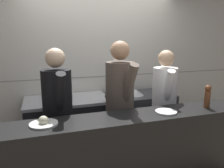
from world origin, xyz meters
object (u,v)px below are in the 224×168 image
plated_dish_main (44,123)px  plated_dish_appetiser (166,112)px  oven_range (68,128)px  pepper_mill (207,96)px  chef_sous (120,103)px  chef_line (164,102)px  stock_pot (61,92)px  chef_head_cook (58,112)px  mixing_bowl_steel (134,92)px

plated_dish_main → plated_dish_appetiser: bearing=-2.6°
oven_range → pepper_mill: pepper_mill is taller
chef_sous → plated_dish_main: bearing=-165.1°
oven_range → plated_dish_appetiser: size_ratio=5.05×
chef_sous → chef_line: chef_sous is taller
stock_pot → chef_sous: (0.65, -0.67, -0.04)m
chef_line → chef_head_cook: bearing=-159.6°
oven_range → plated_dish_main: bearing=-108.6°
oven_range → stock_pot: size_ratio=3.50×
mixing_bowl_steel → chef_head_cook: bearing=-154.4°
mixing_bowl_steel → plated_dish_main: 1.73m
chef_sous → plated_dish_appetiser: bearing=-58.6°
pepper_mill → chef_head_cook: 1.78m
chef_sous → pepper_mill: bearing=-33.5°
mixing_bowl_steel → stock_pot: bearing=177.5°
pepper_mill → chef_sous: 1.05m
plated_dish_main → chef_line: chef_line is taller
pepper_mill → oven_range: bearing=144.7°
mixing_bowl_steel → chef_head_cook: chef_head_cook is taller
plated_dish_appetiser → stock_pot: bearing=132.6°
chef_head_cook → chef_sous: 0.76m
oven_range → pepper_mill: (1.52, -1.08, 0.64)m
mixing_bowl_steel → chef_sous: size_ratio=0.17×
plated_dish_main → chef_head_cook: bearing=68.5°
chef_head_cook → oven_range: bearing=68.8°
stock_pot → pepper_mill: bearing=-34.8°
oven_range → chef_head_cook: size_ratio=0.72×
stock_pot → pepper_mill: (1.60, -1.11, 0.09)m
chef_line → plated_dish_main: bearing=-145.1°
mixing_bowl_steel → chef_line: bearing=-70.4°
chef_line → mixing_bowl_steel: bearing=128.5°
mixing_bowl_steel → chef_line: 0.59m
stock_pot → plated_dish_appetiser: (1.03, -1.12, -0.05)m
chef_sous → oven_range: bearing=123.9°
mixing_bowl_steel → chef_head_cook: 1.37m
pepper_mill → chef_line: (-0.27, 0.51, -0.20)m
oven_range → pepper_mill: size_ratio=4.38×
pepper_mill → chef_line: bearing=118.1°
mixing_bowl_steel → pepper_mill: 1.17m
plated_dish_main → pepper_mill: size_ratio=0.98×
oven_range → stock_pot: (-0.08, 0.03, 0.56)m
mixing_bowl_steel → pepper_mill: (0.47, -1.06, 0.16)m
plated_dish_main → chef_sous: chef_sous is taller
plated_dish_main → plated_dish_appetiser: (1.30, -0.06, -0.01)m
oven_range → chef_head_cook: (-0.18, -0.61, 0.47)m
plated_dish_appetiser → plated_dish_main: bearing=177.4°
pepper_mill → stock_pot: bearing=145.2°
stock_pot → chef_sous: 0.94m
pepper_mill → chef_line: 0.61m
oven_range → plated_dish_appetiser: (0.96, -1.09, 0.51)m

